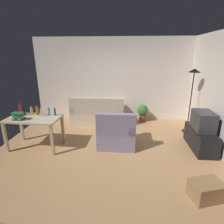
% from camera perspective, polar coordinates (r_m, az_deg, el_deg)
% --- Properties ---
extents(ground_plane, '(5.20, 4.40, 0.02)m').
position_cam_1_polar(ground_plane, '(4.57, -1.75, -11.03)').
color(ground_plane, tan).
extents(wall_rear, '(5.20, 0.10, 2.70)m').
position_cam_1_polar(wall_rear, '(6.25, 0.26, 10.07)').
color(wall_rear, silver).
rests_on(wall_rear, ground_plane).
extents(couch, '(1.67, 0.84, 0.92)m').
position_cam_1_polar(couch, '(5.94, -4.40, -0.73)').
color(couch, beige).
rests_on(couch, ground_plane).
extents(tv_stand, '(0.44, 1.10, 0.48)m').
position_cam_1_polar(tv_stand, '(4.91, 25.79, -7.53)').
color(tv_stand, black).
rests_on(tv_stand, ground_plane).
extents(tv, '(0.41, 0.60, 0.44)m').
position_cam_1_polar(tv, '(4.75, 26.57, -2.48)').
color(tv, '#2D2D33').
rests_on(tv, tv_stand).
extents(torchiere_lamp, '(0.32, 0.32, 1.81)m').
position_cam_1_polar(torchiere_lamp, '(5.47, 23.86, 8.12)').
color(torchiere_lamp, black).
rests_on(torchiere_lamp, ground_plane).
extents(desk, '(1.23, 0.76, 0.76)m').
position_cam_1_polar(desk, '(4.69, -23.11, -2.88)').
color(desk, '#C6B28E').
rests_on(desk, ground_plane).
extents(potted_plant, '(0.36, 0.36, 0.57)m').
position_cam_1_polar(potted_plant, '(6.19, 9.49, 0.06)').
color(potted_plant, brown).
rests_on(potted_plant, ground_plane).
extents(armchair, '(0.90, 0.84, 0.92)m').
position_cam_1_polar(armchair, '(4.52, 1.41, -6.66)').
color(armchair, gray).
rests_on(armchair, ground_plane).
extents(storage_box, '(0.56, 0.46, 0.30)m').
position_cam_1_polar(storage_box, '(3.45, 27.29, -20.83)').
color(storage_box, olive).
rests_on(storage_box, ground_plane).
extents(bottle_red, '(0.06, 0.06, 0.28)m').
position_cam_1_polar(bottle_red, '(5.04, -26.62, 0.80)').
color(bottle_red, '#AD2323').
rests_on(bottle_red, desk).
extents(bottle_dark, '(0.06, 0.06, 0.24)m').
position_cam_1_polar(bottle_dark, '(4.89, -25.66, 0.27)').
color(bottle_dark, black).
rests_on(bottle_dark, desk).
extents(bottle_squat, '(0.06, 0.06, 0.21)m').
position_cam_1_polar(bottle_squat, '(4.89, -23.75, 0.31)').
color(bottle_squat, '#BCB24C').
rests_on(bottle_squat, desk).
extents(bottle_amber, '(0.07, 0.07, 0.24)m').
position_cam_1_polar(bottle_amber, '(4.79, -22.25, 0.35)').
color(bottle_amber, '#9E6019').
rests_on(bottle_amber, desk).
extents(bottle_clear, '(0.04, 0.04, 0.21)m').
position_cam_1_polar(bottle_clear, '(4.65, -21.13, -0.20)').
color(bottle_clear, silver).
rests_on(bottle_clear, desk).
extents(bottle_tall, '(0.05, 0.05, 0.20)m').
position_cam_1_polar(bottle_tall, '(4.68, -19.04, 0.08)').
color(bottle_tall, teal).
rests_on(bottle_tall, desk).
extents(bottle_blue, '(0.05, 0.05, 0.20)m').
position_cam_1_polar(bottle_blue, '(4.61, -17.34, -0.01)').
color(bottle_blue, '#2347A3').
rests_on(bottle_blue, desk).
extents(book_stack, '(0.26, 0.18, 0.18)m').
position_cam_1_polar(book_stack, '(4.62, -27.12, -1.16)').
color(book_stack, '#333338').
rests_on(book_stack, desk).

